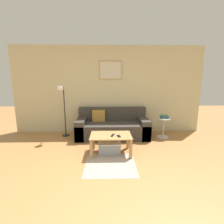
{
  "coord_description": "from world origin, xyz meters",
  "views": [
    {
      "loc": [
        -0.01,
        -1.94,
        1.56
      ],
      "look_at": [
        0.08,
        1.69,
        0.85
      ],
      "focal_mm": 26.0,
      "sensor_mm": 36.0,
      "label": 1
    }
  ],
  "objects_px": {
    "coffee_table": "(111,138)",
    "side_table": "(163,126)",
    "remote_control": "(113,135)",
    "storage_bin": "(110,147)",
    "couch": "(112,127)",
    "cell_phone": "(119,136)",
    "book_stack": "(164,117)",
    "floor_lamp": "(63,105)"
  },
  "relations": [
    {
      "from": "coffee_table",
      "to": "side_table",
      "type": "relative_size",
      "value": 1.61
    },
    {
      "from": "side_table",
      "to": "remote_control",
      "type": "distance_m",
      "value": 1.78
    },
    {
      "from": "storage_bin",
      "to": "side_table",
      "type": "bearing_deg",
      "value": 32.67
    },
    {
      "from": "storage_bin",
      "to": "couch",
      "type": "bearing_deg",
      "value": 85.22
    },
    {
      "from": "side_table",
      "to": "cell_phone",
      "type": "bearing_deg",
      "value": -140.5
    },
    {
      "from": "storage_bin",
      "to": "remote_control",
      "type": "height_order",
      "value": "remote_control"
    },
    {
      "from": "cell_phone",
      "to": "couch",
      "type": "bearing_deg",
      "value": 86.17
    },
    {
      "from": "side_table",
      "to": "book_stack",
      "type": "relative_size",
      "value": 2.37
    },
    {
      "from": "coffee_table",
      "to": "book_stack",
      "type": "relative_size",
      "value": 3.81
    },
    {
      "from": "cell_phone",
      "to": "storage_bin",
      "type": "bearing_deg",
      "value": 139.61
    },
    {
      "from": "couch",
      "to": "remote_control",
      "type": "xyz_separation_m",
      "value": [
        -0.02,
        -1.17,
        0.16
      ]
    },
    {
      "from": "coffee_table",
      "to": "remote_control",
      "type": "height_order",
      "value": "remote_control"
    },
    {
      "from": "side_table",
      "to": "remote_control",
      "type": "height_order",
      "value": "side_table"
    },
    {
      "from": "couch",
      "to": "coffee_table",
      "type": "height_order",
      "value": "couch"
    },
    {
      "from": "remote_control",
      "to": "floor_lamp",
      "type": "bearing_deg",
      "value": 160.96
    },
    {
      "from": "couch",
      "to": "book_stack",
      "type": "height_order",
      "value": "couch"
    },
    {
      "from": "coffee_table",
      "to": "floor_lamp",
      "type": "height_order",
      "value": "floor_lamp"
    },
    {
      "from": "coffee_table",
      "to": "floor_lamp",
      "type": "bearing_deg",
      "value": 140.68
    },
    {
      "from": "storage_bin",
      "to": "side_table",
      "type": "distance_m",
      "value": 1.8
    },
    {
      "from": "couch",
      "to": "book_stack",
      "type": "distance_m",
      "value": 1.46
    },
    {
      "from": "couch",
      "to": "book_stack",
      "type": "bearing_deg",
      "value": -4.9
    },
    {
      "from": "book_stack",
      "to": "storage_bin",
      "type": "bearing_deg",
      "value": -147.3
    },
    {
      "from": "coffee_table",
      "to": "cell_phone",
      "type": "relative_size",
      "value": 6.2
    },
    {
      "from": "floor_lamp",
      "to": "book_stack",
      "type": "relative_size",
      "value": 6.21
    },
    {
      "from": "coffee_table",
      "to": "book_stack",
      "type": "height_order",
      "value": "book_stack"
    },
    {
      "from": "side_table",
      "to": "remote_control",
      "type": "relative_size",
      "value": 3.6
    },
    {
      "from": "side_table",
      "to": "remote_control",
      "type": "xyz_separation_m",
      "value": [
        -1.44,
        -1.04,
        0.1
      ]
    },
    {
      "from": "storage_bin",
      "to": "floor_lamp",
      "type": "xyz_separation_m",
      "value": [
        -1.24,
        1.01,
        0.77
      ]
    },
    {
      "from": "storage_bin",
      "to": "side_table",
      "type": "height_order",
      "value": "side_table"
    },
    {
      "from": "coffee_table",
      "to": "remote_control",
      "type": "xyz_separation_m",
      "value": [
        0.04,
        -0.05,
        0.09
      ]
    },
    {
      "from": "coffee_table",
      "to": "remote_control",
      "type": "bearing_deg",
      "value": -50.1
    },
    {
      "from": "storage_bin",
      "to": "cell_phone",
      "type": "height_order",
      "value": "cell_phone"
    },
    {
      "from": "remote_control",
      "to": "couch",
      "type": "bearing_deg",
      "value": 109.45
    },
    {
      "from": "couch",
      "to": "book_stack",
      "type": "xyz_separation_m",
      "value": [
        1.42,
        -0.12,
        0.31
      ]
    },
    {
      "from": "storage_bin",
      "to": "book_stack",
      "type": "bearing_deg",
      "value": 32.7
    },
    {
      "from": "coffee_table",
      "to": "storage_bin",
      "type": "height_order",
      "value": "coffee_table"
    },
    {
      "from": "floor_lamp",
      "to": "cell_phone",
      "type": "relative_size",
      "value": 10.12
    },
    {
      "from": "book_stack",
      "to": "side_table",
      "type": "bearing_deg",
      "value": -142.59
    },
    {
      "from": "storage_bin",
      "to": "floor_lamp",
      "type": "distance_m",
      "value": 1.78
    },
    {
      "from": "floor_lamp",
      "to": "book_stack",
      "type": "xyz_separation_m",
      "value": [
        2.75,
        -0.04,
        -0.32
      ]
    },
    {
      "from": "storage_bin",
      "to": "cell_phone",
      "type": "distance_m",
      "value": 0.37
    },
    {
      "from": "side_table",
      "to": "storage_bin",
      "type": "bearing_deg",
      "value": -147.33
    }
  ]
}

